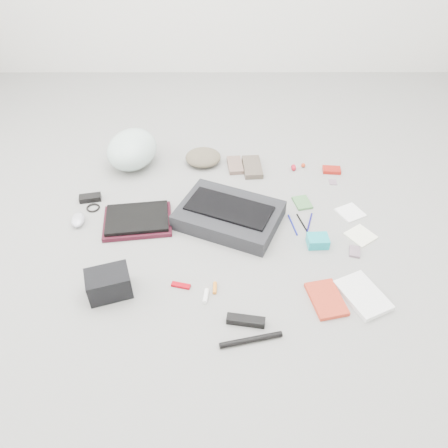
{
  "coord_description": "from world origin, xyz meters",
  "views": [
    {
      "loc": [
        -0.0,
        -1.64,
        1.52
      ],
      "look_at": [
        0.0,
        0.0,
        0.05
      ],
      "focal_mm": 35.0,
      "sensor_mm": 36.0,
      "label": 1
    }
  ],
  "objects_px": {
    "camera_bag": "(109,284)",
    "bike_helmet": "(132,149)",
    "laptop": "(137,218)",
    "accordion_wallet": "(318,241)",
    "book_red": "(326,299)",
    "messenger_bag": "(229,215)"
  },
  "relations": [
    {
      "from": "book_red",
      "to": "laptop",
      "type": "bearing_deg",
      "value": 137.99
    },
    {
      "from": "accordion_wallet",
      "to": "messenger_bag",
      "type": "bearing_deg",
      "value": 154.97
    },
    {
      "from": "messenger_bag",
      "to": "bike_helmet",
      "type": "distance_m",
      "value": 0.79
    },
    {
      "from": "laptop",
      "to": "bike_helmet",
      "type": "height_order",
      "value": "bike_helmet"
    },
    {
      "from": "camera_bag",
      "to": "accordion_wallet",
      "type": "height_order",
      "value": "camera_bag"
    },
    {
      "from": "accordion_wallet",
      "to": "laptop",
      "type": "bearing_deg",
      "value": 166.82
    },
    {
      "from": "bike_helmet",
      "to": "book_red",
      "type": "bearing_deg",
      "value": -31.73
    },
    {
      "from": "book_red",
      "to": "accordion_wallet",
      "type": "height_order",
      "value": "accordion_wallet"
    },
    {
      "from": "camera_bag",
      "to": "accordion_wallet",
      "type": "relative_size",
      "value": 1.82
    },
    {
      "from": "camera_bag",
      "to": "book_red",
      "type": "distance_m",
      "value": 0.95
    },
    {
      "from": "messenger_bag",
      "to": "book_red",
      "type": "bearing_deg",
      "value": -27.67
    },
    {
      "from": "messenger_bag",
      "to": "bike_helmet",
      "type": "height_order",
      "value": "bike_helmet"
    },
    {
      "from": "camera_bag",
      "to": "bike_helmet",
      "type": "bearing_deg",
      "value": 74.77
    },
    {
      "from": "messenger_bag",
      "to": "camera_bag",
      "type": "bearing_deg",
      "value": -114.25
    },
    {
      "from": "camera_bag",
      "to": "messenger_bag",
      "type": "bearing_deg",
      "value": 24.01
    },
    {
      "from": "camera_bag",
      "to": "book_red",
      "type": "height_order",
      "value": "camera_bag"
    },
    {
      "from": "bike_helmet",
      "to": "laptop",
      "type": "bearing_deg",
      "value": -64.53
    },
    {
      "from": "bike_helmet",
      "to": "book_red",
      "type": "distance_m",
      "value": 1.46
    },
    {
      "from": "messenger_bag",
      "to": "accordion_wallet",
      "type": "bearing_deg",
      "value": 1.7
    },
    {
      "from": "messenger_bag",
      "to": "bike_helmet",
      "type": "relative_size",
      "value": 1.43
    },
    {
      "from": "laptop",
      "to": "book_red",
      "type": "xyz_separation_m",
      "value": [
        0.89,
        -0.51,
        -0.02
      ]
    },
    {
      "from": "camera_bag",
      "to": "book_red",
      "type": "bearing_deg",
      "value": -20.89
    }
  ]
}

